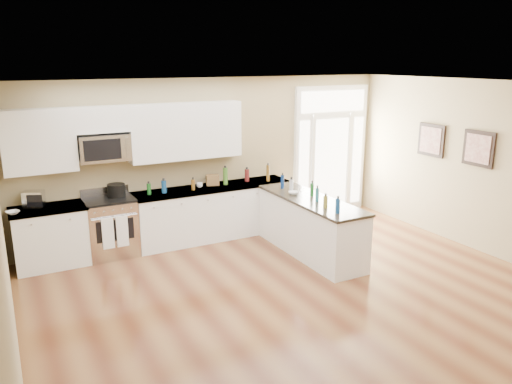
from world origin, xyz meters
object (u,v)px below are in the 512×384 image
peninsula_cabinet (310,228)px  kitchen_range (111,227)px  stockpot (116,190)px  toaster_oven (34,199)px

peninsula_cabinet → kitchen_range: size_ratio=2.15×
peninsula_cabinet → stockpot: size_ratio=8.11×
peninsula_cabinet → stockpot: (-2.74, 1.54, 0.63)m
peninsula_cabinet → toaster_oven: bearing=158.3°
toaster_oven → stockpot: bearing=19.3°
kitchen_range → toaster_oven: toaster_oven is taller
peninsula_cabinet → kitchen_range: bearing=153.3°
stockpot → kitchen_range: bearing=-148.0°
kitchen_range → toaster_oven: bearing=173.2°
toaster_oven → peninsula_cabinet: bearing=-0.7°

